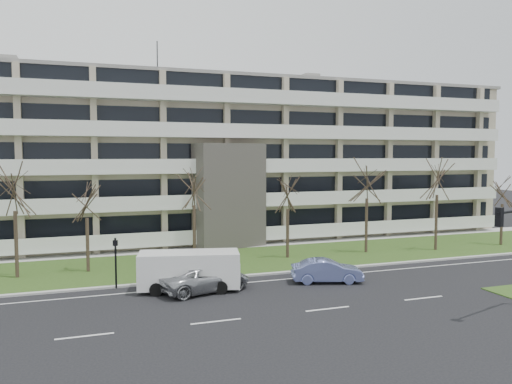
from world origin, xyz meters
name	(u,v)px	position (x,y,z in m)	size (l,w,h in m)	color
ground	(328,309)	(0.00, 0.00, 0.00)	(160.00, 160.00, 0.00)	black
grass_verge	(249,259)	(0.00, 13.00, 0.03)	(90.00, 10.00, 0.06)	#2C4617
curb	(273,273)	(0.00, 8.00, 0.06)	(90.00, 0.35, 0.12)	#B2B2AD
sidewalk	(229,247)	(0.00, 18.50, 0.04)	(90.00, 2.00, 0.08)	#B2B2AD
lane_edge_line	(281,280)	(0.00, 6.50, 0.01)	(90.00, 0.12, 0.01)	white
apartment_building	(210,159)	(-0.01, 25.32, 7.61)	(60.50, 15.10, 18.75)	tan
silver_pickup	(205,278)	(-5.24, 5.53, 0.76)	(2.52, 5.47, 1.52)	#A0A2A7
blue_sedan	(327,271)	(2.49, 4.96, 0.73)	(1.55, 4.44, 1.46)	#7A88D3
white_van	(190,267)	(-6.01, 5.96, 1.37)	(6.22, 3.40, 2.28)	white
pedestrian_signal	(116,256)	(-10.17, 7.85, 1.95)	(0.32, 0.27, 3.06)	black
tree_1	(14,185)	(-16.11, 12.51, 6.12)	(3.93, 3.93, 7.87)	#382B21
tree_2	(86,197)	(-11.72, 12.78, 5.17)	(3.33, 3.33, 6.66)	#382B21
tree_3	(194,182)	(-4.38, 12.43, 6.10)	(3.92, 3.92, 7.85)	#382B21
tree_4	(288,190)	(3.01, 12.60, 5.34)	(3.43, 3.43, 6.87)	#382B21
tree_5	(367,177)	(9.93, 12.44, 6.22)	(4.00, 4.00, 8.00)	#382B21
tree_6	(437,173)	(16.01, 11.41, 6.51)	(4.18, 4.18, 8.37)	#382B21
tree_7	(503,188)	(23.12, 11.49, 5.11)	(3.29, 3.29, 6.58)	#382B21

